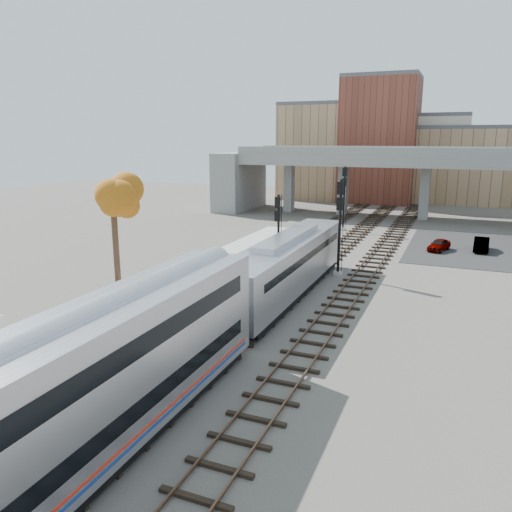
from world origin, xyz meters
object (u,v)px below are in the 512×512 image
Objects in this scene: locomotive at (287,264)px; coach at (17,435)px; car_b at (481,244)px; car_a at (439,245)px; signal_mast_mid at (339,228)px; tree at (113,201)px; signal_mast_far at (344,198)px; signal_mast_near at (278,239)px.

locomotive is 22.61m from coach.
car_a is at bearing -157.17° from car_b.
tree is (-13.90, -9.60, 2.52)m from signal_mast_mid.
signal_mast_far reaches higher than car_a.
coach is 6.43× the size of car_b.
signal_mast_far is at bearing 94.56° from locomotive.
signal_mast_mid is 17.77m from car_b.
car_b is at bearing 43.47° from tree.
coach is at bearing -87.54° from signal_mast_far.
signal_mast_mid is 20.15m from signal_mast_far.
car_a is at bearing -33.61° from signal_mast_far.
signal_mast_near is 0.76× the size of tree.
car_b is at bearing 38.40° from car_a.
tree is at bearing -115.84° from car_a.
signal_mast_far is 1.92× the size of car_b.
signal_mast_far is (-2.10, 48.95, 0.98)m from coach.
signal_mast_far is at bearing 90.00° from signal_mast_near.
signal_mast_near is 22.33m from car_b.
locomotive is 4.52m from signal_mast_near.
tree is 2.21× the size of car_b.
signal_mast_near reaches higher than locomotive.
tree is at bearing -144.89° from signal_mast_near.
signal_mast_mid is 14.56m from car_a.
car_a is (11.09, 15.07, -2.52)m from signal_mast_near.
signal_mast_near is at bearing -129.85° from car_b.
signal_mast_far reaches higher than car_b.
signal_mast_near is 22.45m from signal_mast_far.
tree is (-11.90, -2.98, 4.10)m from locomotive.
signal_mast_near reaches higher than car_b.
locomotive reaches higher than car_b.
car_a is 0.87× the size of car_b.
locomotive is at bearing -85.44° from signal_mast_far.
tree is at bearing -134.36° from car_b.
tree reaches higher than car_a.
tree reaches higher than signal_mast_near.
signal_mast_mid reaches higher than locomotive.
signal_mast_far is 0.87× the size of tree.
tree is at bearing -108.48° from signal_mast_far.
locomotive is 5.66× the size of car_a.
coach is at bearing -104.35° from car_b.
car_b is (12.76, 43.00, -2.12)m from coach.
signal_mast_far is at bearing 160.36° from car_b.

